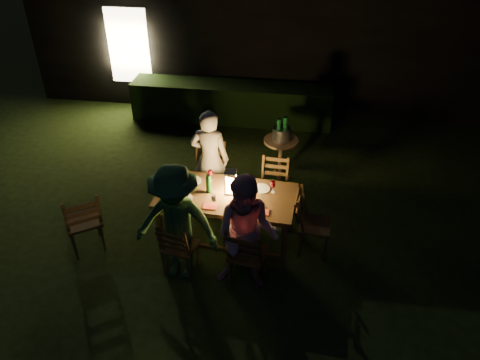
# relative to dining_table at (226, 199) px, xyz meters

# --- Properties ---
(garden_envelope) EXTENTS (40.00, 40.00, 3.20)m
(garden_envelope) POSITION_rel_dining_table_xyz_m (-0.07, 6.25, 0.86)
(garden_envelope) COLOR black
(garden_envelope) RESTS_ON ground
(dining_table) EXTENTS (1.96, 1.06, 0.79)m
(dining_table) POSITION_rel_dining_table_xyz_m (0.00, 0.00, 0.00)
(dining_table) COLOR #51371B
(dining_table) RESTS_ON ground
(chair_near_left) EXTENTS (0.48, 0.50, 0.91)m
(chair_near_left) POSITION_rel_dining_table_xyz_m (-0.50, -0.74, -0.44)
(chair_near_left) COLOR #51371B
(chair_near_left) RESTS_ON ground
(chair_near_right) EXTENTS (0.52, 0.55, 1.01)m
(chair_near_right) POSITION_rel_dining_table_xyz_m (0.40, -0.80, -0.41)
(chair_near_right) COLOR #51371B
(chair_near_right) RESTS_ON ground
(chair_far_left) EXTENTS (0.51, 0.54, 1.06)m
(chair_far_left) POSITION_rel_dining_table_xyz_m (-0.41, 0.80, -0.39)
(chair_far_left) COLOR #51371B
(chair_far_left) RESTS_ON ground
(chair_far_right) EXTENTS (0.44, 0.47, 0.93)m
(chair_far_right) POSITION_rel_dining_table_xyz_m (0.59, 0.74, -0.43)
(chair_far_right) COLOR #51371B
(chair_far_right) RESTS_ON ground
(chair_end) EXTENTS (0.51, 0.48, 1.00)m
(chair_end) POSITION_rel_dining_table_xyz_m (1.23, -0.07, -0.41)
(chair_end) COLOR #51371B
(chair_end) RESTS_ON ground
(chair_spare) EXTENTS (0.68, 0.68, 1.06)m
(chair_spare) POSITION_rel_dining_table_xyz_m (-1.92, -0.50, -0.40)
(chair_spare) COLOR #51371B
(chair_spare) RESTS_ON ground
(person_house_side) EXTENTS (0.62, 0.43, 1.63)m
(person_house_side) POSITION_rel_dining_table_xyz_m (-0.40, 0.85, 0.10)
(person_house_side) COLOR beige
(person_house_side) RESTS_ON ground
(person_opp_right) EXTENTS (0.84, 0.67, 1.65)m
(person_opp_right) POSITION_rel_dining_table_xyz_m (0.40, -0.85, 0.11)
(person_opp_right) COLOR #BA8095
(person_opp_right) RESTS_ON ground
(person_opp_left) EXTENTS (1.12, 0.69, 1.68)m
(person_opp_left) POSITION_rel_dining_table_xyz_m (-0.50, -0.79, 0.13)
(person_opp_left) COLOR #2C582D
(person_opp_left) RESTS_ON ground
(lantern) EXTENTS (0.16, 0.16, 0.35)m
(lantern) POSITION_rel_dining_table_xyz_m (0.05, 0.05, 0.24)
(lantern) COLOR white
(lantern) RESTS_ON dining_table
(plate_far_left) EXTENTS (0.25, 0.25, 0.01)m
(plate_far_left) POSITION_rel_dining_table_xyz_m (-0.54, 0.25, 0.09)
(plate_far_left) COLOR white
(plate_far_left) RESTS_ON dining_table
(plate_near_left) EXTENTS (0.25, 0.25, 0.01)m
(plate_near_left) POSITION_rel_dining_table_xyz_m (-0.56, -0.19, 0.09)
(plate_near_left) COLOR white
(plate_near_left) RESTS_ON dining_table
(plate_far_right) EXTENTS (0.25, 0.25, 0.01)m
(plate_far_right) POSITION_rel_dining_table_xyz_m (0.46, 0.19, 0.09)
(plate_far_right) COLOR white
(plate_far_right) RESTS_ON dining_table
(plate_near_right) EXTENTS (0.25, 0.25, 0.01)m
(plate_near_right) POSITION_rel_dining_table_xyz_m (0.44, -0.25, 0.09)
(plate_near_right) COLOR white
(plate_near_right) RESTS_ON dining_table
(wineglass_a) EXTENTS (0.06, 0.06, 0.18)m
(wineglass_a) POSITION_rel_dining_table_xyz_m (-0.28, 0.30, 0.17)
(wineglass_a) COLOR #59070F
(wineglass_a) RESTS_ON dining_table
(wineglass_b) EXTENTS (0.06, 0.06, 0.18)m
(wineglass_b) POSITION_rel_dining_table_xyz_m (-0.73, -0.08, 0.17)
(wineglass_b) COLOR #59070F
(wineglass_b) RESTS_ON dining_table
(wineglass_c) EXTENTS (0.06, 0.06, 0.18)m
(wineglass_c) POSITION_rel_dining_table_xyz_m (0.28, -0.30, 0.17)
(wineglass_c) COLOR #59070F
(wineglass_c) RESTS_ON dining_table
(wineglass_d) EXTENTS (0.06, 0.06, 0.18)m
(wineglass_d) POSITION_rel_dining_table_xyz_m (0.63, 0.14, 0.17)
(wineglass_d) COLOR #59070F
(wineglass_d) RESTS_ON dining_table
(wineglass_e) EXTENTS (0.06, 0.06, 0.18)m
(wineglass_e) POSITION_rel_dining_table_xyz_m (-0.12, -0.29, 0.17)
(wineglass_e) COLOR silver
(wineglass_e) RESTS_ON dining_table
(bottle_table) EXTENTS (0.07, 0.07, 0.28)m
(bottle_table) POSITION_rel_dining_table_xyz_m (-0.25, 0.01, 0.22)
(bottle_table) COLOR #0F471E
(bottle_table) RESTS_ON dining_table
(napkin_left) EXTENTS (0.18, 0.14, 0.01)m
(napkin_left) POSITION_rel_dining_table_xyz_m (-0.17, -0.31, 0.08)
(napkin_left) COLOR red
(napkin_left) RESTS_ON dining_table
(napkin_right) EXTENTS (0.18, 0.14, 0.01)m
(napkin_right) POSITION_rel_dining_table_xyz_m (0.53, -0.33, 0.08)
(napkin_right) COLOR red
(napkin_right) RESTS_ON dining_table
(phone) EXTENTS (0.14, 0.07, 0.01)m
(phone) POSITION_rel_dining_table_xyz_m (-0.64, -0.26, 0.08)
(phone) COLOR black
(phone) RESTS_ON dining_table
(side_table) EXTENTS (0.58, 0.58, 0.78)m
(side_table) POSITION_rel_dining_table_xyz_m (0.64, 1.69, -0.03)
(side_table) COLOR brown
(side_table) RESTS_ON ground
(ice_bucket) EXTENTS (0.30, 0.30, 0.22)m
(ice_bucket) POSITION_rel_dining_table_xyz_m (0.64, 1.69, 0.17)
(ice_bucket) COLOR #A5A8AD
(ice_bucket) RESTS_ON side_table
(bottle_bucket_a) EXTENTS (0.07, 0.07, 0.32)m
(bottle_bucket_a) POSITION_rel_dining_table_xyz_m (0.59, 1.65, 0.22)
(bottle_bucket_a) COLOR #0F471E
(bottle_bucket_a) RESTS_ON side_table
(bottle_bucket_b) EXTENTS (0.07, 0.07, 0.32)m
(bottle_bucket_b) POSITION_rel_dining_table_xyz_m (0.69, 1.73, 0.22)
(bottle_bucket_b) COLOR #0F471E
(bottle_bucket_b) RESTS_ON side_table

